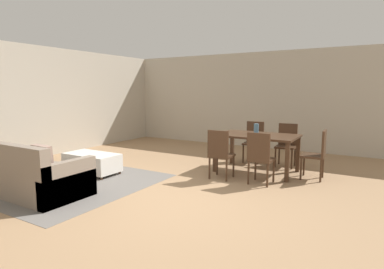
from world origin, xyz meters
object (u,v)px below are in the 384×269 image
at_px(dining_chair_far_left, 254,139).
at_px(dining_chair_far_right, 287,142).
at_px(dining_chair_near_left, 220,152).
at_px(vase_centerpiece, 256,129).
at_px(dining_chair_near_right, 260,155).
at_px(dining_chair_head_east, 318,152).
at_px(ottoman_table, 92,162).
at_px(couch, 26,175).
at_px(dining_table, 257,139).

xyz_separation_m(dining_chair_far_left, dining_chair_far_right, (0.76, -0.05, 0.00)).
bearing_deg(dining_chair_near_left, vase_centerpiece, 68.77).
bearing_deg(dining_chair_near_right, dining_chair_head_east, 47.20).
bearing_deg(dining_chair_near_left, dining_chair_head_east, 30.65).
bearing_deg(ottoman_table, couch, -88.78).
relative_size(couch, dining_chair_head_east, 2.24).
height_order(dining_chair_near_left, dining_chair_head_east, same).
distance_m(ottoman_table, dining_chair_near_left, 2.54).
distance_m(dining_chair_near_left, dining_chair_head_east, 1.79).
xyz_separation_m(dining_chair_far_left, dining_chair_head_east, (1.52, -0.83, 0.00)).
distance_m(dining_table, vase_centerpiece, 0.20).
bearing_deg(dining_table, dining_chair_head_east, 2.04).
relative_size(dining_table, dining_chair_near_left, 1.69).
height_order(dining_table, vase_centerpiece, vase_centerpiece).
height_order(ottoman_table, dining_chair_far_left, dining_chair_far_left).
bearing_deg(dining_chair_head_east, dining_chair_near_right, -132.80).
distance_m(couch, dining_chair_near_right, 3.86).
distance_m(dining_chair_far_left, dining_chair_far_right, 0.76).
height_order(couch, ottoman_table, couch).
height_order(dining_table, dining_chair_far_right, dining_chair_far_right).
height_order(couch, vase_centerpiece, vase_centerpiece).
distance_m(dining_chair_near_left, dining_chair_far_left, 1.74).
xyz_separation_m(dining_chair_near_left, vase_centerpiece, (0.36, 0.92, 0.34)).
bearing_deg(dining_chair_near_right, dining_chair_far_right, 88.73).
height_order(ottoman_table, dining_chair_near_right, dining_chair_near_right).
height_order(dining_table, dining_chair_near_left, dining_chair_near_left).
bearing_deg(dining_chair_far_right, dining_chair_near_right, -91.27).
distance_m(dining_table, dining_chair_near_right, 0.91).
relative_size(ottoman_table, dining_table, 0.71).
bearing_deg(dining_chair_far_right, dining_chair_far_left, 176.03).
bearing_deg(dining_table, dining_chair_near_left, -114.28).
height_order(dining_chair_far_right, vase_centerpiece, vase_centerpiece).
distance_m(dining_chair_far_left, dining_chair_head_east, 1.73).
height_order(ottoman_table, dining_chair_far_right, dining_chair_far_right).
relative_size(dining_table, dining_chair_near_right, 1.69).
relative_size(dining_table, dining_chair_head_east, 1.69).
distance_m(couch, dining_table, 4.19).
bearing_deg(vase_centerpiece, dining_chair_near_right, -66.04).
xyz_separation_m(ottoman_table, dining_table, (2.74, 1.80, 0.44)).
bearing_deg(dining_table, dining_chair_near_right, -67.05).
bearing_deg(dining_chair_head_east, dining_chair_far_right, 134.59).
xyz_separation_m(couch, dining_chair_head_east, (3.86, 3.21, 0.23)).
bearing_deg(dining_chair_near_left, ottoman_table, -158.48).
height_order(couch, dining_chair_near_right, dining_chair_near_right).
distance_m(dining_chair_far_right, vase_centerpiece, 0.94).
xyz_separation_m(dining_chair_head_east, vase_centerpiece, (-1.19, 0.00, 0.34)).
distance_m(dining_table, dining_chair_far_right, 0.91).
xyz_separation_m(ottoman_table, dining_chair_head_east, (3.89, 1.84, 0.29)).
relative_size(dining_chair_far_left, vase_centerpiece, 4.40).
bearing_deg(dining_chair_far_left, dining_chair_near_left, -90.69).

